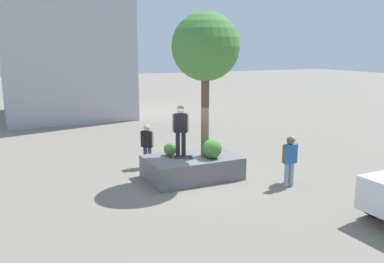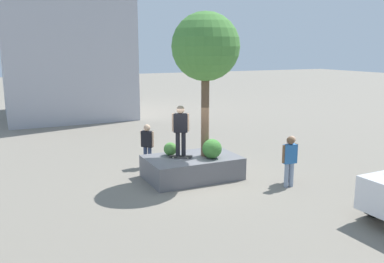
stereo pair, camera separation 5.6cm
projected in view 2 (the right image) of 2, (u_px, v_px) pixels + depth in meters
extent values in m
plane|color=gray|center=(197.00, 179.00, 14.32)|extent=(120.00, 120.00, 0.00)
cube|color=slate|center=(192.00, 167.00, 14.39)|extent=(3.21, 2.02, 0.77)
cylinder|color=brown|center=(205.00, 112.00, 14.14)|extent=(0.28, 0.28, 3.14)
sphere|color=#4C8C3D|center=(206.00, 46.00, 13.70)|extent=(2.31, 2.31, 2.31)
sphere|color=#4C8C3D|center=(170.00, 149.00, 14.44)|extent=(0.47, 0.47, 0.47)
sphere|color=#3D7A33|center=(212.00, 149.00, 14.05)|extent=(0.67, 0.67, 0.67)
cube|color=black|center=(181.00, 156.00, 14.15)|extent=(0.79, 0.60, 0.02)
sphere|color=beige|center=(188.00, 157.00, 14.21)|extent=(0.06, 0.06, 0.06)
sphere|color=beige|center=(188.00, 158.00, 14.05)|extent=(0.06, 0.06, 0.06)
sphere|color=beige|center=(174.00, 156.00, 14.26)|extent=(0.06, 0.06, 0.06)
sphere|color=beige|center=(173.00, 157.00, 14.10)|extent=(0.06, 0.06, 0.06)
cylinder|color=black|center=(178.00, 144.00, 14.06)|extent=(0.15, 0.15, 0.83)
cylinder|color=black|center=(184.00, 144.00, 14.06)|extent=(0.15, 0.15, 0.83)
cube|color=black|center=(181.00, 123.00, 13.92)|extent=(0.51, 0.38, 0.65)
cylinder|color=#D8AD8C|center=(173.00, 122.00, 13.91)|extent=(0.10, 0.10, 0.61)
cylinder|color=#D8AD8C|center=(188.00, 122.00, 13.91)|extent=(0.10, 0.10, 0.61)
sphere|color=#D8AD8C|center=(180.00, 110.00, 13.82)|extent=(0.27, 0.27, 0.27)
cylinder|color=black|center=(375.00, 203.00, 11.10)|extent=(0.76, 0.24, 0.75)
cylinder|color=black|center=(289.00, 171.00, 13.95)|extent=(0.14, 0.14, 0.77)
cylinder|color=black|center=(291.00, 173.00, 13.77)|extent=(0.14, 0.14, 0.77)
cube|color=silver|center=(291.00, 152.00, 13.72)|extent=(0.31, 0.47, 0.61)
cylinder|color=#D8AD8C|center=(289.00, 150.00, 13.94)|extent=(0.09, 0.09, 0.57)
cylinder|color=#D8AD8C|center=(294.00, 153.00, 13.50)|extent=(0.09, 0.09, 0.57)
sphere|color=#D8AD8C|center=(292.00, 140.00, 13.64)|extent=(0.25, 0.25, 0.25)
cylinder|color=navy|center=(145.00, 157.00, 15.77)|extent=(0.14, 0.14, 0.79)
cylinder|color=navy|center=(150.00, 157.00, 15.70)|extent=(0.14, 0.14, 0.79)
cube|color=black|center=(147.00, 139.00, 15.60)|extent=(0.44, 0.46, 0.62)
cylinder|color=#D8AD8C|center=(142.00, 138.00, 15.68)|extent=(0.10, 0.10, 0.58)
cylinder|color=#D8AD8C|center=(153.00, 139.00, 15.51)|extent=(0.10, 0.10, 0.58)
sphere|color=#D8AD8C|center=(147.00, 128.00, 15.51)|extent=(0.26, 0.26, 0.26)
cylinder|color=#8C9EB7|center=(291.00, 175.00, 13.49)|extent=(0.15, 0.15, 0.81)
cylinder|color=#8C9EB7|center=(286.00, 175.00, 13.42)|extent=(0.15, 0.15, 0.81)
cube|color=#2D6BB2|center=(290.00, 154.00, 13.31)|extent=(0.47, 0.22, 0.63)
cylinder|color=brown|center=(296.00, 153.00, 13.40)|extent=(0.10, 0.10, 0.60)
cylinder|color=brown|center=(284.00, 154.00, 13.23)|extent=(0.10, 0.10, 0.60)
sphere|color=brown|center=(291.00, 140.00, 13.23)|extent=(0.26, 0.26, 0.26)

